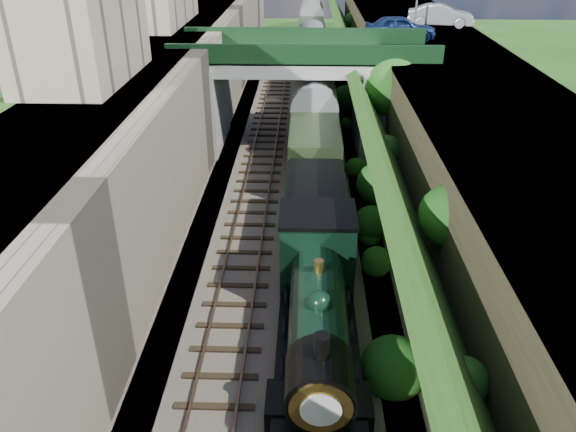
{
  "coord_description": "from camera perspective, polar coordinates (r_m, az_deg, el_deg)",
  "views": [
    {
      "loc": [
        0.7,
        -11.77,
        13.53
      ],
      "look_at": [
        0.0,
        9.25,
        2.43
      ],
      "focal_mm": 35.0,
      "sensor_mm": 36.0,
      "label": 1
    }
  ],
  "objects": [
    {
      "name": "car_silver",
      "position": [
        47.32,
        15.24,
        19.07
      ],
      "size": [
        5.18,
        2.54,
        1.63
      ],
      "primitive_type": "imported",
      "rotation": [
        0.0,
        0.0,
        1.4
      ],
      "color": "#99999D",
      "rests_on": "street_plateau_right"
    },
    {
      "name": "tree",
      "position": [
        34.97,
        10.68,
        12.64
      ],
      "size": [
        3.6,
        3.8,
        6.6
      ],
      "color": "black",
      "rests_on": "ground"
    },
    {
      "name": "street_plateau_right",
      "position": [
        34.57,
        16.78,
        9.12
      ],
      "size": [
        8.0,
        90.0,
        6.25
      ],
      "primitive_type": "cube",
      "color": "#262628",
      "rests_on": "ground"
    },
    {
      "name": "building_near",
      "position": [
        28.09,
        -20.33,
        16.92
      ],
      "size": [
        4.0,
        8.0,
        4.0
      ],
      "primitive_type": "cube",
      "color": "gray",
      "rests_on": "street_plateau_left"
    },
    {
      "name": "road_bridge",
      "position": [
        37.0,
        2.28,
        13.0
      ],
      "size": [
        16.0,
        6.4,
        7.25
      ],
      "color": "gray",
      "rests_on": "ground"
    },
    {
      "name": "coach_rear",
      "position": [
        73.83,
        2.4,
        18.85
      ],
      "size": [
        2.9,
        18.0,
        3.7
      ],
      "color": "black",
      "rests_on": "trackbed"
    },
    {
      "name": "track_right",
      "position": [
        34.44,
        2.6,
        5.11
      ],
      "size": [
        2.5,
        90.0,
        0.2
      ],
      "color": "black",
      "rests_on": "trackbed"
    },
    {
      "name": "locomotive",
      "position": [
        19.28,
        3.05,
        -9.34
      ],
      "size": [
        3.1,
        10.22,
        3.83
      ],
      "color": "black",
      "rests_on": "trackbed"
    },
    {
      "name": "trackbed",
      "position": [
        34.5,
        0.6,
        4.91
      ],
      "size": [
        10.0,
        90.0,
        0.2
      ],
      "primitive_type": "cube",
      "color": "#473F38",
      "rests_on": "ground"
    },
    {
      "name": "tender",
      "position": [
        25.67,
        2.81,
        0.14
      ],
      "size": [
        2.7,
        6.0,
        3.05
      ],
      "color": "black",
      "rests_on": "trackbed"
    },
    {
      "name": "ground",
      "position": [
        17.95,
        -1.05,
        -21.1
      ],
      "size": [
        160.0,
        160.0,
        0.0
      ],
      "primitive_type": "plane",
      "color": "#1E4714",
      "rests_on": "ground"
    },
    {
      "name": "coach_front",
      "position": [
        37.15,
        2.62,
        9.79
      ],
      "size": [
        2.9,
        18.0,
        3.7
      ],
      "color": "black",
      "rests_on": "trackbed"
    },
    {
      "name": "track_left",
      "position": [
        34.54,
        -2.73,
        5.17
      ],
      "size": [
        2.5,
        90.0,
        0.2
      ],
      "color": "black",
      "rests_on": "trackbed"
    },
    {
      "name": "retaining_wall",
      "position": [
        33.89,
        -8.87,
        10.28
      ],
      "size": [
        1.0,
        90.0,
        7.0
      ],
      "primitive_type": "cube",
      "color": "#756B56",
      "rests_on": "ground"
    },
    {
      "name": "embankment_slope",
      "position": [
        32.6,
        9.26,
        7.83
      ],
      "size": [
        4.49,
        90.0,
        6.36
      ],
      "color": "#1E4714",
      "rests_on": "ground"
    },
    {
      "name": "coach_middle",
      "position": [
        55.34,
        2.48,
        15.82
      ],
      "size": [
        2.9,
        18.0,
        3.7
      ],
      "color": "black",
      "rests_on": "trackbed"
    },
    {
      "name": "street_plateau_left",
      "position": [
        34.7,
        -14.65,
        10.13
      ],
      "size": [
        6.0,
        90.0,
        7.0
      ],
      "primitive_type": "cube",
      "color": "#262628",
      "rests_on": "ground"
    },
    {
      "name": "car_blue",
      "position": [
        40.97,
        11.32,
        18.24
      ],
      "size": [
        4.89,
        2.16,
        1.64
      ],
      "primitive_type": "imported",
      "rotation": [
        0.0,
        0.0,
        1.62
      ],
      "color": "navy",
      "rests_on": "street_plateau_right"
    }
  ]
}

